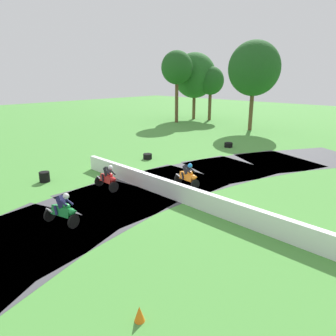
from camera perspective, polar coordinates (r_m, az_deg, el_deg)
name	(u,v)px	position (r m, az deg, el deg)	size (l,w,h in m)	color
ground_plane	(147,189)	(17.60, -3.78, -3.79)	(120.00, 120.00, 0.00)	#4C933D
track_asphalt	(165,196)	(16.60, -0.46, -5.02)	(11.40, 35.59, 0.01)	#47474C
safety_barrier	(232,211)	(14.00, 11.47, -7.60)	(0.30, 22.33, 0.90)	white
motorcycle_lead_orange	(188,176)	(17.70, 3.66, -1.41)	(1.71, 0.88, 1.42)	black
motorcycle_chase_red	(108,178)	(17.64, -10.80, -1.78)	(1.69, 0.80, 1.43)	black
motorcycle_trailing_green	(63,210)	(14.04, -18.41, -7.22)	(1.68, 1.08, 1.43)	black
tire_stack_near	(228,145)	(28.20, 10.90, 4.12)	(0.72, 0.72, 0.40)	black
tire_stack_mid_a	(148,156)	(23.80, -3.72, 2.12)	(0.66, 0.66, 0.40)	black
tire_stack_mid_b	(45,177)	(20.03, -21.47, -1.49)	(0.60, 0.60, 0.60)	black
traffic_cone	(139,314)	(8.90, -5.20, -24.81)	(0.28, 0.28, 0.44)	orange
tree_far_left	(177,68)	(42.39, 1.62, 17.66)	(4.03, 4.03, 9.15)	brown
tree_far_right	(211,81)	(44.98, 7.74, 15.35)	(3.61, 3.61, 7.27)	brown
tree_mid_rise	(195,76)	(45.99, 4.84, 16.35)	(5.89, 5.89, 9.14)	brown
tree_distant	(254,69)	(37.26, 15.34, 16.99)	(5.64, 5.64, 9.77)	brown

